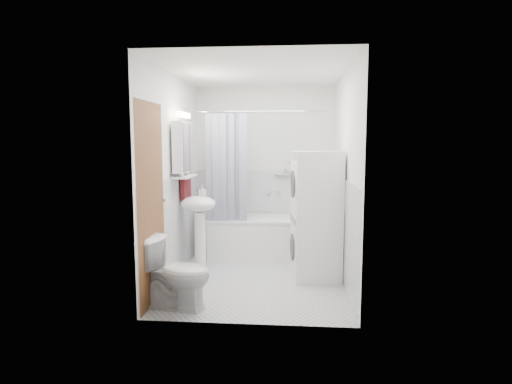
# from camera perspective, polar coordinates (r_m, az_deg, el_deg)

# --- Properties ---
(floor) EXTENTS (2.60, 2.60, 0.00)m
(floor) POSITION_cam_1_polar(r_m,az_deg,el_deg) (5.20, 0.24, -11.38)
(floor) COLOR silver
(floor) RESTS_ON ground
(room_walls) EXTENTS (2.60, 2.60, 2.60)m
(room_walls) POSITION_cam_1_polar(r_m,az_deg,el_deg) (4.94, 0.25, 5.24)
(room_walls) COLOR white
(room_walls) RESTS_ON ground
(wainscot) EXTENTS (1.98, 2.58, 2.58)m
(wainscot) POSITION_cam_1_polar(r_m,az_deg,el_deg) (5.33, 0.49, -4.25)
(wainscot) COLOR white
(wainscot) RESTS_ON ground
(door) EXTENTS (0.05, 2.00, 2.00)m
(door) POSITION_cam_1_polar(r_m,az_deg,el_deg) (4.62, -12.15, -1.09)
(door) COLOR brown
(door) RESTS_ON ground
(bathtub) EXTENTS (1.49, 0.71, 0.57)m
(bathtub) POSITION_cam_1_polar(r_m,az_deg,el_deg) (6.00, 0.96, -5.79)
(bathtub) COLOR white
(bathtub) RESTS_ON ground
(tub_spout) EXTENTS (0.04, 0.12, 0.04)m
(tub_spout) POSITION_cam_1_polar(r_m,az_deg,el_deg) (6.22, 3.01, 0.03)
(tub_spout) COLOR silver
(tub_spout) RESTS_ON room_walls
(curtain_rod) EXTENTS (1.67, 0.02, 0.02)m
(curtain_rod) POSITION_cam_1_polar(r_m,az_deg,el_deg) (5.58, 0.79, 10.69)
(curtain_rod) COLOR silver
(curtain_rod) RESTS_ON room_walls
(shower_curtain) EXTENTS (0.55, 0.02, 1.45)m
(shower_curtain) POSITION_cam_1_polar(r_m,az_deg,el_deg) (5.63, -3.91, 3.00)
(shower_curtain) COLOR #121341
(shower_curtain) RESTS_ON curtain_rod
(sink) EXTENTS (0.44, 0.37, 1.04)m
(sink) POSITION_cam_1_polar(r_m,az_deg,el_deg) (5.36, -7.64, -3.13)
(sink) COLOR white
(sink) RESTS_ON ground
(medicine_cabinet) EXTENTS (0.13, 0.50, 0.71)m
(medicine_cabinet) POSITION_cam_1_polar(r_m,az_deg,el_deg) (5.19, -9.73, 6.08)
(medicine_cabinet) COLOR white
(medicine_cabinet) RESTS_ON room_walls
(shelf) EXTENTS (0.18, 0.54, 0.02)m
(shelf) POSITION_cam_1_polar(r_m,az_deg,el_deg) (5.20, -9.49, 2.06)
(shelf) COLOR silver
(shelf) RESTS_ON room_walls
(shower_caddy) EXTENTS (0.22, 0.06, 0.02)m
(shower_caddy) POSITION_cam_1_polar(r_m,az_deg,el_deg) (6.18, 3.49, 2.41)
(shower_caddy) COLOR silver
(shower_caddy) RESTS_ON room_walls
(towel) EXTENTS (0.07, 0.35, 0.85)m
(towel) POSITION_cam_1_polar(r_m,az_deg,el_deg) (5.45, -9.36, 3.52)
(towel) COLOR #551D15
(towel) RESTS_ON room_walls
(washer_dryer) EXTENTS (0.60, 0.60, 1.51)m
(washer_dryer) POSITION_cam_1_polar(r_m,az_deg,el_deg) (5.07, 7.96, -3.14)
(washer_dryer) COLOR white
(washer_dryer) RESTS_ON ground
(toilet) EXTENTS (0.76, 0.51, 0.68)m
(toilet) POSITION_cam_1_polar(r_m,az_deg,el_deg) (4.30, -10.59, -10.63)
(toilet) COLOR white
(toilet) RESTS_ON ground
(soap_pump) EXTENTS (0.08, 0.17, 0.08)m
(soap_pump) POSITION_cam_1_polar(r_m,az_deg,el_deg) (5.33, -7.17, -0.49)
(soap_pump) COLOR gray
(soap_pump) RESTS_ON sink
(shelf_bottle) EXTENTS (0.07, 0.18, 0.07)m
(shelf_bottle) POSITION_cam_1_polar(r_m,az_deg,el_deg) (5.05, -9.92, 2.46)
(shelf_bottle) COLOR gray
(shelf_bottle) RESTS_ON shelf
(shelf_cup) EXTENTS (0.10, 0.09, 0.10)m
(shelf_cup) POSITION_cam_1_polar(r_m,az_deg,el_deg) (5.31, -9.19, 2.84)
(shelf_cup) COLOR gray
(shelf_cup) RESTS_ON shelf
(shampoo_a) EXTENTS (0.13, 0.17, 0.13)m
(shampoo_a) POSITION_cam_1_polar(r_m,az_deg,el_deg) (6.18, 4.41, 3.10)
(shampoo_a) COLOR gray
(shampoo_a) RESTS_ON shower_caddy
(shampoo_b) EXTENTS (0.08, 0.21, 0.08)m
(shampoo_b) POSITION_cam_1_polar(r_m,az_deg,el_deg) (6.18, 5.52, 2.86)
(shampoo_b) COLOR #256097
(shampoo_b) RESTS_ON shower_caddy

